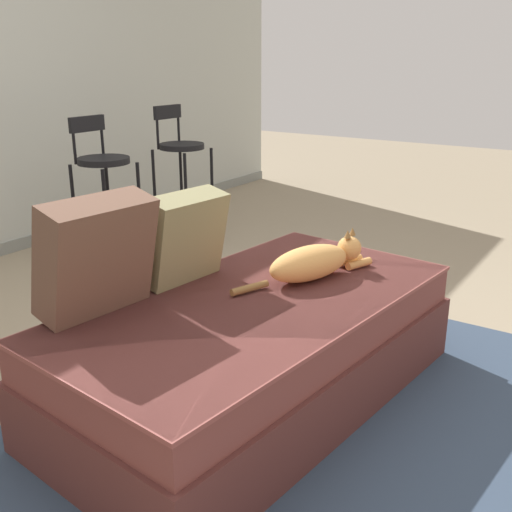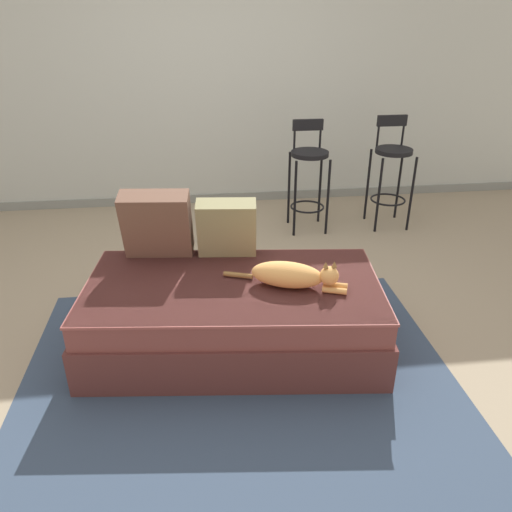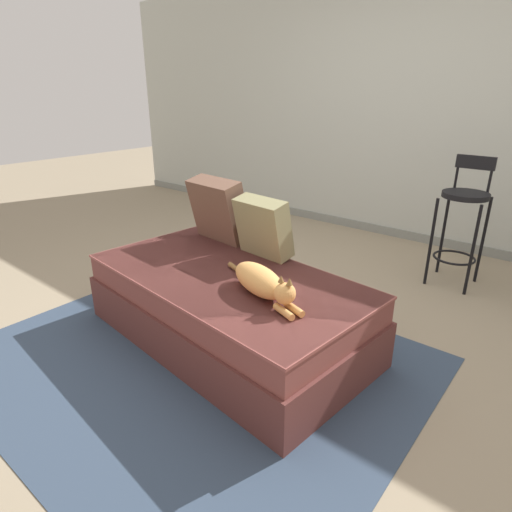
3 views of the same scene
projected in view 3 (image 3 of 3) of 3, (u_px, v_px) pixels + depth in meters
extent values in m
plane|color=gray|center=(266.00, 314.00, 3.01)|extent=(16.00, 16.00, 0.00)
cube|color=#B7BCB2|center=(410.00, 108.00, 4.15)|extent=(8.00, 0.10, 2.60)
cube|color=gray|center=(392.00, 232.00, 4.58)|extent=(8.00, 0.02, 0.09)
cube|color=#334256|center=(193.00, 359.00, 2.51)|extent=(2.47, 2.03, 0.01)
cube|color=brown|center=(227.00, 318.00, 2.67)|extent=(1.86, 1.10, 0.29)
cube|color=brown|center=(226.00, 286.00, 2.59)|extent=(1.82, 1.06, 0.16)
cube|color=brown|center=(226.00, 275.00, 2.56)|extent=(1.83, 1.07, 0.02)
cube|color=brown|center=(219.00, 210.00, 3.03)|extent=(0.45, 0.29, 0.46)
cube|color=#847F56|center=(263.00, 227.00, 2.75)|extent=(0.39, 0.25, 0.39)
ellipsoid|color=tan|center=(259.00, 280.00, 2.30)|extent=(0.45, 0.30, 0.15)
sphere|color=tan|center=(285.00, 294.00, 2.10)|extent=(0.11, 0.11, 0.11)
cone|color=brown|center=(281.00, 279.00, 2.08)|extent=(0.03, 0.03, 0.04)
cone|color=brown|center=(289.00, 281.00, 2.05)|extent=(0.03, 0.03, 0.04)
cylinder|color=tan|center=(284.00, 312.00, 2.08)|extent=(0.14, 0.08, 0.04)
cylinder|color=tan|center=(294.00, 309.00, 2.11)|extent=(0.14, 0.08, 0.04)
cylinder|color=brown|center=(237.00, 269.00, 2.57)|extent=(0.18, 0.09, 0.03)
cylinder|color=black|center=(431.00, 243.00, 3.35)|extent=(0.02, 0.02, 0.71)
cylinder|color=black|center=(472.00, 251.00, 3.17)|extent=(0.02, 0.02, 0.71)
cylinder|color=black|center=(443.00, 233.00, 3.57)|extent=(0.02, 0.02, 0.71)
cylinder|color=black|center=(483.00, 241.00, 3.39)|extent=(0.02, 0.02, 0.71)
torus|color=black|center=(454.00, 258.00, 3.42)|extent=(0.32, 0.32, 0.02)
cylinder|color=black|center=(466.00, 195.00, 3.23)|extent=(0.34, 0.34, 0.04)
cylinder|color=black|center=(456.00, 177.00, 3.36)|extent=(0.02, 0.02, 0.25)
cylinder|color=black|center=(490.00, 181.00, 3.22)|extent=(0.02, 0.02, 0.25)
cube|color=black|center=(476.00, 162.00, 3.24)|extent=(0.28, 0.03, 0.10)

